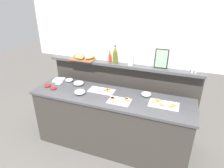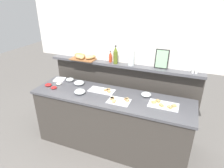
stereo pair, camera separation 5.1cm
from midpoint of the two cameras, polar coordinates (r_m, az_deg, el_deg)
The scene contains 22 objects.
ground_plane at distance 3.67m, azimuth 2.66°, elevation -11.46°, with size 12.00×12.00×0.00m, color slate.
buffet_counter at distance 2.95m, azimuth -0.87°, elevation -11.02°, with size 2.28×0.64×0.89m.
back_ledge_unit at distance 3.24m, azimuth 2.30°, elevation -3.36°, with size 2.38×0.22×1.22m.
upper_wall_panel at distance 2.89m, azimuth 2.92°, elevation 19.58°, with size 2.98×0.08×1.38m, color white.
sandwich_platter_side at distance 2.58m, azimuth 1.52°, elevation -4.87°, with size 0.29×0.20×0.04m.
sandwich_platter_rear at distance 2.58m, azimuth 14.34°, elevation -5.78°, with size 0.38×0.21×0.04m.
sandwich_platter_front at distance 2.84m, azimuth -3.22°, elevation -1.94°, with size 0.38×0.19×0.04m.
glass_bowl_large at distance 2.79m, azimuth -9.93°, elevation -2.36°, with size 0.16×0.16×0.06m.
glass_bowl_medium at distance 3.07m, azimuth -10.20°, elevation 0.23°, with size 0.16×0.16×0.06m.
glass_bowl_small at distance 3.22m, azimuth -12.86°, elevation 1.14°, with size 0.13×0.13×0.05m.
glass_bowl_extra at distance 2.74m, azimuth 9.45°, elevation -2.98°, with size 0.14×0.14×0.06m.
condiment_bowl_dark at distance 3.14m, azimuth -18.77°, elevation -0.39°, with size 0.10×0.10×0.04m, color red.
condiment_bowl_red at distance 3.03m, azimuth -17.25°, elevation -1.16°, with size 0.09×0.09×0.03m, color red.
condiment_bowl_teal at distance 3.14m, azimuth -15.93°, elevation 0.00°, with size 0.09×0.09×0.03m, color silver.
napkin_stack at distance 3.30m, azimuth -15.72°, elevation 1.16°, with size 0.17×0.17×0.02m, color white.
hot_sauce_bottle at distance 2.99m, azimuth -1.13°, elevation 7.83°, with size 0.04×0.04×0.18m.
olive_oil_bottle at distance 2.91m, azimuth 0.41°, elevation 8.29°, with size 0.06×0.06×0.28m.
salt_shaker at distance 2.79m, azimuth 22.01°, elevation 3.94°, with size 0.03×0.03×0.09m.
pepper_shaker at distance 2.80m, azimuth 22.90°, elevation 3.80°, with size 0.03×0.03×0.09m.
bread_basket at distance 3.18m, azimuth -8.82°, elevation 7.87°, with size 0.40×0.28×0.08m.
framed_picture at distance 2.81m, azimuth 13.76°, elevation 7.20°, with size 0.19×0.06×0.27m.
water_carafe at distance 2.86m, azimuth 5.04°, elevation 7.82°, with size 0.09×0.09×0.24m, color silver.
Camera 1 is at (0.86, -2.22, 2.19)m, focal length 31.23 mm.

